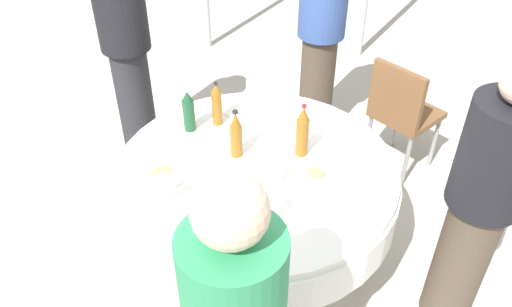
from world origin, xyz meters
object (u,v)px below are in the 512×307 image
at_px(wine_glass_outer, 227,176).
at_px(person_right, 321,38).
at_px(plate_west, 315,175).
at_px(bottle_amber_mid, 217,105).
at_px(dining_table, 256,186).
at_px(plate_rear, 162,174).
at_px(person_mid, 481,204).
at_px(wine_glass_inner, 167,184).
at_px(person_south, 127,52).
at_px(chair_outer, 402,109).
at_px(plate_east, 238,106).
at_px(bottle_dark_green_south, 189,111).
at_px(bottle_amber_right, 236,135).
at_px(bottle_amber_near, 302,132).
at_px(wine_glass_mid, 277,167).
at_px(wine_glass_far, 275,201).

height_order(wine_glass_outer, person_right, person_right).
bearing_deg(plate_west, bottle_amber_mid, 141.40).
relative_size(dining_table, plate_rear, 6.17).
relative_size(bottle_amber_mid, person_mid, 0.18).
xyz_separation_m(wine_glass_inner, person_south, (-0.56, 1.35, -0.01)).
bearing_deg(person_right, wine_glass_inner, -99.57).
relative_size(person_right, chair_outer, 1.82).
distance_m(plate_east, person_south, 0.95).
xyz_separation_m(dining_table, plate_east, (-0.15, 0.56, 0.15)).
height_order(bottle_dark_green_south, bottle_amber_right, bottle_amber_right).
height_order(bottle_amber_right, wine_glass_outer, bottle_amber_right).
distance_m(bottle_amber_right, person_mid, 1.24).
xyz_separation_m(bottle_amber_right, person_right, (0.48, 1.29, -0.04)).
distance_m(dining_table, bottle_amber_near, 0.39).
height_order(wine_glass_inner, person_mid, person_mid).
bearing_deg(chair_outer, wine_glass_mid, -82.01).
relative_size(dining_table, plate_west, 7.23).
bearing_deg(bottle_amber_right, person_mid, -17.63).
distance_m(wine_glass_far, person_right, 1.78).
height_order(person_south, person_right, person_south).
height_order(dining_table, person_mid, person_mid).
height_order(bottle_amber_right, plate_rear, bottle_amber_right).
bearing_deg(person_south, plate_east, -73.48).
relative_size(bottle_dark_green_south, person_right, 0.17).
bearing_deg(chair_outer, plate_rear, -98.13).
distance_m(plate_east, person_mid, 1.48).
bearing_deg(bottle_amber_mid, person_south, 136.38).
height_order(bottle_dark_green_south, plate_east, bottle_dark_green_south).
distance_m(bottle_dark_green_south, wine_glass_far, 0.86).
bearing_deg(wine_glass_mid, dining_table, 125.86).
xyz_separation_m(bottle_amber_right, wine_glass_outer, (-0.01, -0.30, -0.03)).
distance_m(dining_table, bottle_amber_mid, 0.53).
relative_size(wine_glass_mid, plate_rear, 0.67).
xyz_separation_m(wine_glass_inner, wine_glass_far, (0.51, -0.08, -0.00)).
bearing_deg(chair_outer, dining_table, -90.00).
xyz_separation_m(bottle_dark_green_south, wine_glass_inner, (-0.00, -0.61, -0.01)).
relative_size(bottle_amber_right, chair_outer, 0.32).
xyz_separation_m(bottle_amber_near, person_mid, (0.83, -0.41, -0.08)).
height_order(bottle_amber_mid, plate_rear, bottle_amber_mid).
relative_size(wine_glass_inner, person_south, 0.10).
height_order(wine_glass_mid, plate_west, wine_glass_mid).
distance_m(bottle_dark_green_south, person_south, 0.93).
bearing_deg(chair_outer, wine_glass_far, -77.15).
distance_m(dining_table, plate_west, 0.35).
bearing_deg(wine_glass_outer, wine_glass_mid, 13.95).
bearing_deg(wine_glass_outer, bottle_amber_right, 87.28).
xyz_separation_m(bottle_dark_green_south, bottle_amber_near, (0.64, -0.18, 0.02)).
relative_size(bottle_dark_green_south, bottle_amber_near, 0.86).
bearing_deg(bottle_amber_near, wine_glass_outer, -137.16).
xyz_separation_m(dining_table, person_right, (0.37, 1.38, 0.24)).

